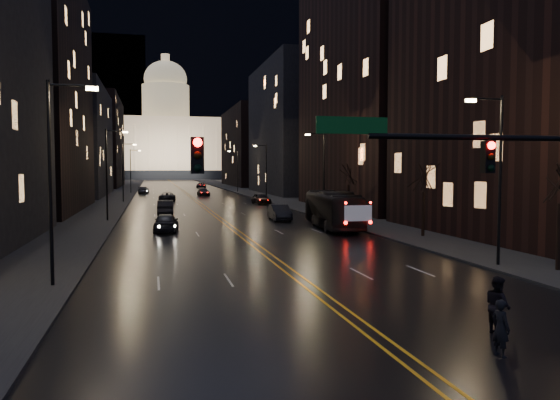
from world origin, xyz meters
TOP-DOWN VIEW (x-y plane):
  - ground at (0.00, 0.00)m, footprint 900.00×900.00m
  - road at (0.00, 130.00)m, footprint 20.00×320.00m
  - sidewalk_left at (-14.00, 130.00)m, footprint 8.00×320.00m
  - sidewalk_right at (14.00, 130.00)m, footprint 8.00×320.00m
  - center_line at (0.00, 130.00)m, footprint 0.62×320.00m
  - building_left_mid at (-21.00, 54.00)m, footprint 12.00×30.00m
  - building_left_far at (-21.00, 92.00)m, footprint 12.00×34.00m
  - building_left_dist at (-21.00, 140.00)m, footprint 12.00×40.00m
  - building_right_near at (21.00, 20.00)m, footprint 12.00×26.00m
  - building_right_tall at (21.00, 50.00)m, footprint 12.00×30.00m
  - building_right_mid at (21.00, 92.00)m, footprint 12.00×34.00m
  - building_right_dist at (21.00, 140.00)m, footprint 12.00×40.00m
  - mountain_ridge at (40.00, 380.00)m, footprint 520.00×60.00m
  - capitol at (0.00, 250.00)m, footprint 90.00×50.00m
  - traffic_signal at (5.91, -0.00)m, footprint 17.29×0.45m
  - streetlamp_right_near at (10.81, 10.00)m, footprint 2.13×0.25m
  - streetlamp_left_near at (-10.81, 10.00)m, footprint 2.13×0.25m
  - streetlamp_right_mid at (10.81, 40.00)m, footprint 2.13×0.25m
  - streetlamp_left_mid at (-10.81, 40.00)m, footprint 2.13×0.25m
  - streetlamp_right_far at (10.81, 70.00)m, footprint 2.13×0.25m
  - streetlamp_left_far at (-10.81, 70.00)m, footprint 2.13×0.25m
  - streetlamp_right_dist at (10.81, 100.00)m, footprint 2.13×0.25m
  - streetlamp_left_dist at (-10.81, 100.00)m, footprint 2.13×0.25m
  - tree_right_mid at (13.00, 22.00)m, footprint 2.40×2.40m
  - tree_right_far at (13.00, 38.00)m, footprint 2.40×2.40m
  - bus at (8.50, 29.72)m, footprint 3.83×11.84m
  - oncoming_car_a at (-5.66, 30.11)m, footprint 2.32×4.75m
  - oncoming_car_b at (-5.30, 47.11)m, footprint 1.94×4.98m
  - oncoming_car_c at (-4.47, 71.40)m, footprint 2.82×5.39m
  - oncoming_car_d at (-8.50, 99.18)m, footprint 2.30×4.95m
  - receding_car_a at (5.57, 37.44)m, footprint 1.85×4.89m
  - receding_car_b at (8.50, 61.68)m, footprint 2.48×4.96m
  - receding_car_c at (2.50, 86.35)m, footprint 2.20×4.94m
  - receding_car_d at (5.71, 127.65)m, footprint 2.99×5.37m
  - pedestrian_a at (2.68, -2.00)m, footprint 0.49×0.65m
  - pedestrian_b at (3.88, -0.14)m, footprint 0.55×0.93m

SIDE VIEW (x-z plane):
  - ground at x=0.00m, z-range 0.00..0.00m
  - road at x=0.00m, z-range 0.00..0.02m
  - center_line at x=0.00m, z-range 0.02..0.03m
  - sidewalk_left at x=-14.00m, z-range 0.00..0.16m
  - sidewalk_right at x=14.00m, z-range 0.00..0.16m
  - oncoming_car_d at x=-8.50m, z-range 0.00..1.40m
  - receding_car_c at x=2.50m, z-range 0.00..1.41m
  - receding_car_d at x=5.71m, z-range 0.00..1.42m
  - oncoming_car_c at x=-4.47m, z-range 0.00..1.45m
  - oncoming_car_a at x=-5.66m, z-range 0.00..1.56m
  - receding_car_a at x=5.57m, z-range 0.00..1.59m
  - oncoming_car_b at x=-5.30m, z-range 0.00..1.62m
  - pedestrian_a at x=2.68m, z-range 0.00..1.62m
  - receding_car_b at x=8.50m, z-range 0.00..1.62m
  - pedestrian_b at x=3.88m, z-range 0.00..1.85m
  - bus at x=8.50m, z-range 0.00..3.24m
  - tree_right_mid at x=13.00m, z-range 1.20..7.85m
  - tree_right_far at x=13.00m, z-range 1.20..7.85m
  - streetlamp_right_near at x=10.81m, z-range 0.58..9.58m
  - streetlamp_left_near at x=-10.81m, z-range 0.58..9.58m
  - streetlamp_right_mid at x=10.81m, z-range 0.58..9.58m
  - streetlamp_left_mid at x=-10.81m, z-range 0.58..9.58m
  - streetlamp_right_far at x=10.81m, z-range 0.58..9.58m
  - streetlamp_left_far at x=-10.81m, z-range 0.58..9.58m
  - streetlamp_right_dist at x=10.81m, z-range 0.58..9.58m
  - streetlamp_left_dist at x=-10.81m, z-range 0.58..9.58m
  - traffic_signal at x=5.91m, z-range 1.60..8.60m
  - building_left_far at x=-21.00m, z-range 0.00..20.00m
  - building_right_dist at x=21.00m, z-range 0.00..22.00m
  - building_left_dist at x=-21.00m, z-range 0.00..24.00m
  - building_right_near at x=21.00m, z-range 0.00..24.00m
  - building_right_mid at x=21.00m, z-range 0.00..26.00m
  - building_left_mid at x=-21.00m, z-range 0.00..28.00m
  - capitol at x=0.00m, z-range -12.10..46.40m
  - building_right_tall at x=21.00m, z-range 0.00..38.00m
  - mountain_ridge at x=40.00m, z-range 0.00..130.00m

